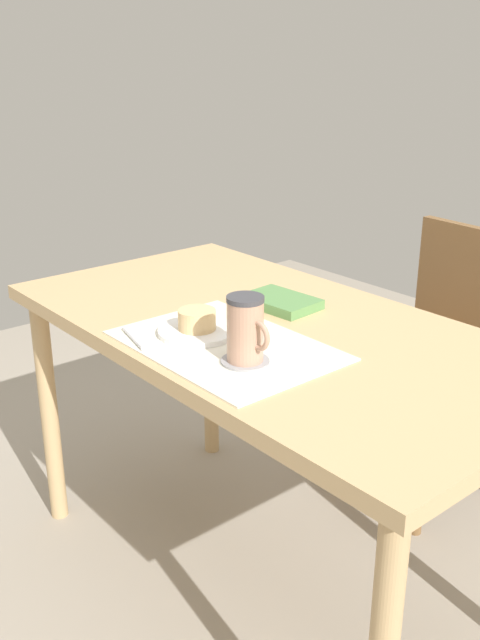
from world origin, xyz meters
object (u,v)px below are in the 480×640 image
object	(u,v)px
wooden_chair	(438,349)
coffee_mug	(246,329)
pastry_plate	(197,331)
pastry	(197,319)
dining_table	(268,355)
small_book	(281,302)

from	to	relation	value
wooden_chair	coffee_mug	xyz separation A→B (m)	(0.16, -0.92, 0.35)
wooden_chair	pastry_plate	xyz separation A→B (m)	(-0.03, -0.90, 0.28)
wooden_chair	pastry	size ratio (longest dim) A/B	9.90
coffee_mug	dining_table	bearing A→B (deg)	126.68
dining_table	pastry	xyz separation A→B (m)	(-0.04, -0.17, 0.12)
wooden_chair	coffee_mug	bearing A→B (deg)	104.13
wooden_chair	pastry_plate	distance (m)	0.94
dining_table	coffee_mug	bearing A→B (deg)	-53.32
pastry_plate	dining_table	bearing A→B (deg)	75.45
pastry	coffee_mug	bearing A→B (deg)	-5.54
small_book	pastry	bearing A→B (deg)	-89.74
dining_table	coffee_mug	xyz separation A→B (m)	(0.14, -0.19, 0.16)
wooden_chair	small_book	size ratio (longest dim) A/B	4.60
pastry_plate	pastry	bearing A→B (deg)	0.00
wooden_chair	small_book	bearing A→B (deg)	89.67
wooden_chair	pastry	world-z (taller)	wooden_chair
pastry_plate	coffee_mug	xyz separation A→B (m)	(0.19, -0.02, 0.07)
coffee_mug	small_book	bearing A→B (deg)	125.71
dining_table	wooden_chair	distance (m)	0.75
pastry_plate	wooden_chair	bearing A→B (deg)	88.24
wooden_chair	pastry	distance (m)	0.95
wooden_chair	pastry	bearing A→B (deg)	92.49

